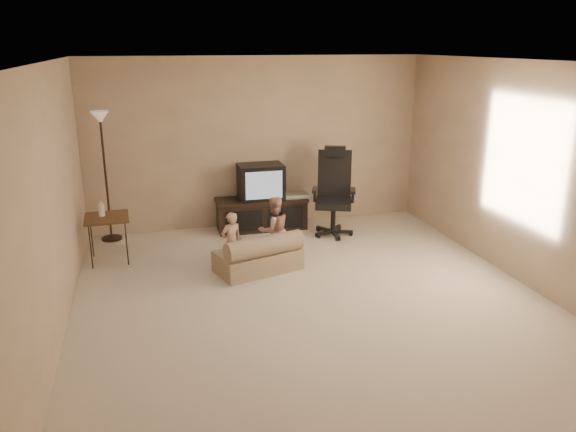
% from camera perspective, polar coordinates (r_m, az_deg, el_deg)
% --- Properties ---
extents(floor, '(5.50, 5.50, 0.00)m').
position_cam_1_polar(floor, '(6.20, 2.22, -8.34)').
color(floor, beige).
rests_on(floor, ground).
extents(room_shell, '(5.50, 5.50, 5.50)m').
position_cam_1_polar(room_shell, '(5.71, 2.39, 5.54)').
color(room_shell, silver).
rests_on(room_shell, floor).
extents(tv_stand, '(1.37, 0.51, 0.98)m').
position_cam_1_polar(tv_stand, '(8.33, -2.69, 1.39)').
color(tv_stand, black).
rests_on(tv_stand, floor).
extents(office_chair, '(0.75, 0.77, 1.26)m').
position_cam_1_polar(office_chair, '(8.12, 4.65, 1.28)').
color(office_chair, black).
rests_on(office_chair, floor).
extents(side_table, '(0.55, 0.55, 0.80)m').
position_cam_1_polar(side_table, '(7.39, -17.99, -0.19)').
color(side_table, brown).
rests_on(side_table, floor).
extents(floor_lamp, '(0.28, 0.28, 1.80)m').
position_cam_1_polar(floor_lamp, '(8.03, -18.29, 6.61)').
color(floor_lamp, '#311E16').
rests_on(floor_lamp, floor).
extents(child_sofa, '(1.11, 0.82, 0.49)m').
position_cam_1_polar(child_sofa, '(6.82, -2.89, -4.10)').
color(child_sofa, tan).
rests_on(child_sofa, floor).
extents(toddler_left, '(0.32, 0.28, 0.74)m').
position_cam_1_polar(toddler_left, '(6.82, -5.78, -2.62)').
color(toddler_left, tan).
rests_on(toddler_left, floor).
extents(toddler_right, '(0.45, 0.30, 0.86)m').
position_cam_1_polar(toddler_right, '(7.02, -1.43, -1.44)').
color(toddler_right, tan).
rests_on(toddler_right, floor).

